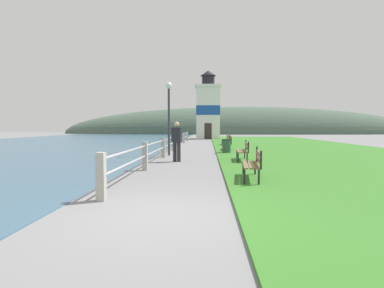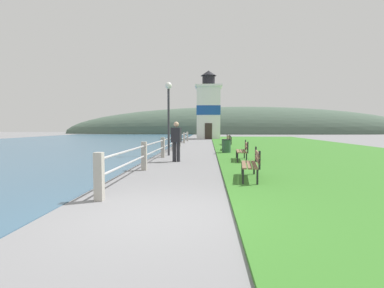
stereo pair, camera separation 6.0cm
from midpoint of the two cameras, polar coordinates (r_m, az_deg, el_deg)
ground_plane at (r=5.45m, az=-7.30°, el=-13.39°), size 160.00×160.00×0.00m
grass_verge at (r=22.42m, az=19.77°, el=-0.80°), size 12.00×48.79×0.06m
water_strip at (r=26.11m, az=-31.78°, el=-0.60°), size 24.00×78.06×0.01m
seawall_railing at (r=19.62m, az=-3.69°, el=0.48°), size 0.18×26.83×1.03m
park_bench_near at (r=8.81m, az=11.45°, el=-3.44°), size 0.64×1.78×0.94m
park_bench_midway at (r=13.58m, az=9.70°, el=-1.06°), size 0.59×1.84×0.94m
park_bench_far at (r=19.59m, az=6.93°, el=0.30°), size 0.59×1.98×0.94m
park_bench_by_lighthouse at (r=24.86m, az=6.52°, el=0.93°), size 0.59×1.77×0.94m
lighthouse at (r=38.92m, az=3.04°, el=6.65°), size 3.39×3.39×8.76m
person_strolling at (r=13.37m, az=-3.05°, el=0.76°), size 0.49×0.35×1.79m
trash_bin at (r=17.52m, az=6.50°, el=-0.44°), size 0.54×0.54×0.84m
lamp_post at (r=16.35m, az=-4.54°, el=7.42°), size 0.36×0.36×3.96m
distant_hillside at (r=68.05m, az=8.91°, el=1.96°), size 80.00×16.00×12.00m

